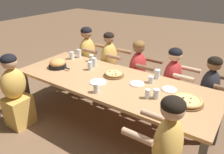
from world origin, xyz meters
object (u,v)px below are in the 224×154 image
Objects in this scene: drinking_glass_f at (156,94)px; drinking_glass_g at (79,54)px; drinking_glass_b at (72,56)px; drinking_glass_h at (96,89)px; pizza_board_main at (187,101)px; skillet_bowl at (57,64)px; diner_far_midright at (171,86)px; cocktail_glass_blue at (151,80)px; diner_near_left at (16,94)px; empty_plate_a at (98,82)px; drinking_glass_c at (91,58)px; diner_far_center at (137,77)px; diner_far_left at (88,61)px; drinking_glass_d at (90,66)px; diner_far_midleft at (109,68)px; drinking_glass_e at (157,75)px; empty_plate_c at (137,84)px; pizza_board_second at (114,74)px; empty_plate_b at (169,89)px; drinking_glass_a at (148,94)px; diner_far_right at (208,97)px; drinking_glass_i at (94,63)px.

drinking_glass_f is 1.74m from drinking_glass_g.
drinking_glass_b is 1.26m from drinking_glass_h.
pizza_board_main is 1.96m from skillet_bowl.
diner_far_midright is (0.55, 1.11, -0.29)m from drinking_glass_h.
cocktail_glass_blue is 0.40m from drinking_glass_f.
empty_plate_a is at bearing -61.08° from diner_near_left.
drinking_glass_h is (0.72, -0.79, 0.00)m from drinking_glass_c.
diner_far_center is 0.93× the size of diner_far_left.
drinking_glass_b is (-1.48, 0.06, 0.01)m from cocktail_glass_blue.
drinking_glass_d is 0.89m from diner_far_left.
diner_far_midright is at bearing 90.00° from diner_far_midleft.
empty_plate_c is at bearing -114.94° from drinking_glass_e.
pizza_board_main is 1.08m from pizza_board_second.
diner_far_midleft is (0.41, 0.31, -0.27)m from drinking_glass_g.
drinking_glass_h is at bearing -32.67° from drinking_glass_b.
diner_near_left is (-0.13, -1.03, -0.29)m from drinking_glass_b.
empty_plate_c is at bearing -131.71° from cocktail_glass_blue.
drinking_glass_b is 1.69m from diner_far_midright.
drinking_glass_h is at bearing 44.41° from diner_far_left.
diner_near_left is 1.58m from diner_far_midleft.
empty_plate_b is 1.58× the size of drinking_glass_h.
empty_plate_c is 0.17× the size of diner_near_left.
diner_far_center is (-0.68, 0.83, -0.28)m from drinking_glass_f.
drinking_glass_a is (-0.14, -0.33, 0.05)m from empty_plate_b.
pizza_board_main is 0.32× the size of diner_far_right.
diner_far_left is (-0.54, 0.47, -0.25)m from drinking_glass_i.
empty_plate_a is at bearing 46.61° from diner_far_left.
drinking_glass_f is at bearing -0.03° from skillet_bowl.
diner_far_midleft is (-1.25, 0.83, -0.26)m from drinking_glass_f.
empty_plate_b is at bearing 145.84° from pizza_board_main.
empty_plate_c is 0.19m from cocktail_glass_blue.
empty_plate_a is 1.04m from drinking_glass_g.
drinking_glass_b is (-0.91, 0.46, 0.05)m from empty_plate_a.
empty_plate_c is 1.52× the size of drinking_glass_b.
drinking_glass_d is (-1.48, 0.12, 0.02)m from pizza_board_main.
pizza_board_second is at bearing -51.46° from diner_near_left.
empty_plate_b is at bearing -64.20° from diner_near_left.
drinking_glass_c is (-0.62, 0.27, 0.02)m from pizza_board_second.
drinking_glass_i is (-1.11, 0.42, 0.01)m from drinking_glass_a.
drinking_glass_i is at bearing -38.64° from drinking_glass_c.
diner_far_right is at bearing 37.34° from cocktail_glass_blue.
pizza_board_second is at bearing 173.95° from empty_plate_c.
empty_plate_a is at bearing -37.09° from drinking_glass_d.
diner_far_left reaches higher than pizza_board_second.
diner_far_center is 0.57m from diner_far_midleft.
drinking_glass_e is 0.11× the size of diner_far_midleft.
drinking_glass_i is at bearing 130.24° from drinking_glass_h.
drinking_glass_c is at bearing -20.63° from diner_far_midleft.
drinking_glass_a is 0.87× the size of drinking_glass_e.
diner_near_left is at bearing -161.67° from drinking_glass_a.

